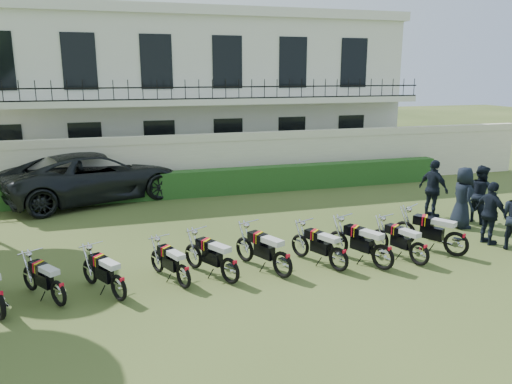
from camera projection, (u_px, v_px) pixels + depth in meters
ground at (264, 260)px, 12.80m from camera, size 100.00×100.00×0.00m
perimeter_wall at (204, 162)px, 19.98m from camera, size 30.00×0.35×2.30m
hedge at (233, 181)px, 19.67m from camera, size 18.00×0.60×1.00m
building at (180, 92)px, 24.93m from camera, size 20.40×9.60×7.40m
motorcycle_1 at (58, 287)px, 10.13m from camera, size 1.03×1.50×0.95m
motorcycle_2 at (118, 282)px, 10.36m from camera, size 0.96×1.63×0.99m
motorcycle_3 at (183, 271)px, 10.98m from camera, size 0.81×1.63×0.94m
motorcycle_4 at (230, 264)px, 11.21m from camera, size 1.02×1.73×1.05m
motorcycle_5 at (283, 258)px, 11.52m from camera, size 0.97×1.87×1.09m
motorcycle_6 at (339, 253)px, 11.91m from camera, size 0.90×1.75×1.02m
motorcycle_7 at (383, 251)px, 11.98m from camera, size 0.98×1.89×1.11m
motorcycle_8 at (420, 248)px, 12.27m from camera, size 0.77×1.81×1.02m
motorcycle_9 at (457, 238)px, 12.85m from camera, size 1.18×1.83×1.14m
suv at (96, 176)px, 18.59m from camera, size 7.17×4.98×1.82m
officer_2 at (491, 213)px, 13.80m from camera, size 0.54×1.08×1.78m
officer_3 at (463, 198)px, 15.28m from camera, size 0.77×1.02×1.89m
officer_4 at (480, 194)px, 15.84m from camera, size 0.82×0.99×1.84m
officer_5 at (433, 189)px, 16.34m from camera, size 0.72×1.21×1.92m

